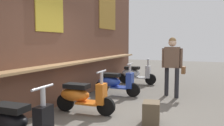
{
  "coord_description": "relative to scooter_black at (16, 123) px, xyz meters",
  "views": [
    {
      "loc": [
        -4.44,
        -1.54,
        1.58
      ],
      "look_at": [
        1.62,
        1.04,
        0.98
      ],
      "focal_mm": 37.59,
      "sensor_mm": 36.0,
      "label": 1
    }
  ],
  "objects": [
    {
      "name": "scooter_black",
      "position": [
        0.0,
        0.0,
        0.0
      ],
      "size": [
        0.47,
        1.4,
        0.97
      ],
      "rotation": [
        0.0,
        0.0,
        -1.52
      ],
      "color": "black",
      "rests_on": "ground_plane"
    },
    {
      "name": "shopper_with_handbag",
      "position": [
        4.25,
        -1.6,
        0.65
      ],
      "size": [
        0.32,
        0.66,
        1.7
      ],
      "rotation": [
        0.0,
        0.0,
        0.0
      ],
      "color": "#232328",
      "rests_on": "ground_plane"
    },
    {
      "name": "ground_plane",
      "position": [
        1.9,
        -1.08,
        -0.39
      ],
      "size": [
        30.93,
        30.93,
        0.0
      ],
      "primitive_type": "plane",
      "color": "#605B54"
    },
    {
      "name": "merchandise_crate",
      "position": [
        1.83,
        -1.58,
        -0.18
      ],
      "size": [
        0.45,
        0.39,
        0.42
      ],
      "primitive_type": "cube",
      "rotation": [
        0.0,
        0.0,
        0.18
      ],
      "color": "brown",
      "rests_on": "ground_plane"
    },
    {
      "name": "market_stall_facade",
      "position": [
        1.89,
        0.94,
        1.57
      ],
      "size": [
        11.05,
        0.61,
        3.92
      ],
      "color": "brown",
      "rests_on": "ground_plane"
    },
    {
      "name": "scooter_silver",
      "position": [
        5.83,
        -0.0,
        0.0
      ],
      "size": [
        0.49,
        1.4,
        0.97
      ],
      "rotation": [
        0.0,
        0.0,
        -1.5
      ],
      "color": "#B2B5BA",
      "rests_on": "ground_plane"
    },
    {
      "name": "scooter_blue",
      "position": [
        3.78,
        0.0,
        0.0
      ],
      "size": [
        0.46,
        1.4,
        0.97
      ],
      "rotation": [
        0.0,
        0.0,
        -1.57
      ],
      "color": "#233D9E",
      "rests_on": "ground_plane"
    },
    {
      "name": "scooter_orange",
      "position": [
        1.88,
        0.0,
        0.0
      ],
      "size": [
        0.47,
        1.4,
        0.97
      ],
      "rotation": [
        0.0,
        0.0,
        -1.52
      ],
      "color": "orange",
      "rests_on": "ground_plane"
    }
  ]
}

